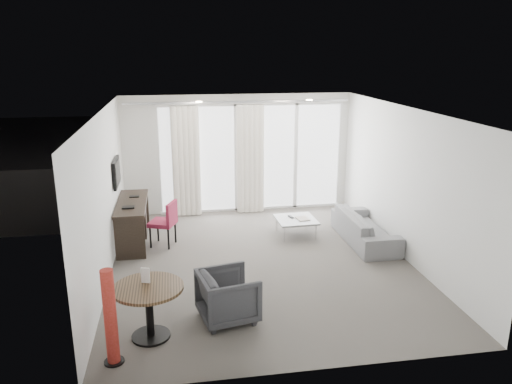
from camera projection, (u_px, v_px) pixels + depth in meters
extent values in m
cube|color=#555049|center=(262.00, 263.00, 8.52)|extent=(5.00, 6.00, 0.00)
cube|color=white|center=(262.00, 110.00, 7.80)|extent=(5.00, 6.00, 0.00)
cube|color=silver|center=(104.00, 197.00, 7.77)|extent=(0.00, 6.00, 2.60)
cube|color=silver|center=(405.00, 184.00, 8.56)|extent=(0.00, 6.00, 2.60)
cube|color=silver|center=(311.00, 266.00, 5.32)|extent=(5.00, 0.00, 2.60)
cylinder|color=#FFE0B2|center=(199.00, 102.00, 9.18)|extent=(0.12, 0.12, 0.02)
cylinder|color=#FFE0B2|center=(309.00, 100.00, 9.51)|extent=(0.12, 0.12, 0.02)
cylinder|color=#A32A21|center=(110.00, 317.00, 5.67)|extent=(0.29, 0.29, 1.18)
imported|color=#313235|center=(228.00, 296.00, 6.68)|extent=(0.88, 0.86, 0.68)
imported|color=slate|center=(365.00, 228.00, 9.42)|extent=(0.74, 1.89, 0.55)
cube|color=#4D4D50|center=(243.00, 193.00, 12.85)|extent=(5.60, 3.00, 0.12)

